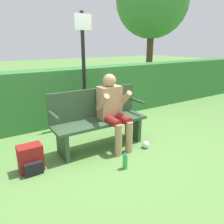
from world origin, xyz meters
name	(u,v)px	position (x,y,z in m)	size (l,w,h in m)	color
ground_plane	(101,147)	(0.00, 0.00, 0.00)	(40.00, 40.00, 0.00)	#5B8942
hedge_back	(66,96)	(0.00, 1.51, 0.57)	(12.00, 0.53, 1.14)	#337033
park_bench	(99,119)	(0.00, 0.07, 0.48)	(1.55, 0.45, 0.95)	#334C33
person_seated	(113,108)	(0.19, -0.06, 0.67)	(0.50, 0.58, 1.19)	tan
backpack	(31,159)	(-1.14, -0.11, 0.17)	(0.31, 0.28, 0.37)	maroon
water_bottle	(125,161)	(-0.04, -0.74, 0.11)	(0.07, 0.07, 0.23)	green
signpost	(84,65)	(0.21, 1.01, 1.26)	(0.33, 0.09, 2.20)	black
tree	(152,1)	(4.76, 4.25, 3.20)	(2.85, 2.85, 4.64)	#4C3823
litter_crumple	(146,144)	(0.61, -0.42, 0.06)	(0.12, 0.12, 0.12)	silver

